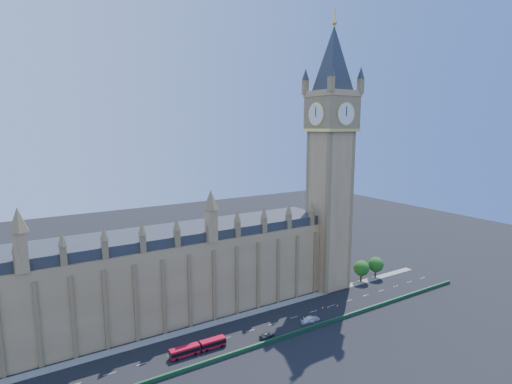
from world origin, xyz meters
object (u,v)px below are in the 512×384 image
red_bus (198,348)px  car_grey (267,335)px  car_white (308,321)px  car_silver (312,319)px

red_bus → car_grey: 20.10m
red_bus → car_grey: size_ratio=3.36×
car_grey → car_white: 15.30m
car_grey → car_white: car_grey is taller
red_bus → car_silver: size_ratio=3.15×
red_bus → car_silver: 36.98m
car_grey → car_silver: bearing=-93.8°
car_grey → car_white: bearing=-94.5°
car_silver → car_white: 1.79m
car_silver → red_bus: bearing=88.9°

